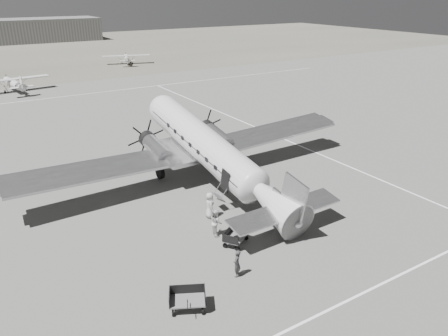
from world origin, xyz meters
TOP-DOWN VIEW (x-y plane):
  - ground at (0.00, 0.00)m, footprint 260.00×260.00m
  - taxi_line_near at (0.00, -14.00)m, footprint 60.00×0.15m
  - taxi_line_right at (12.00, 0.00)m, footprint 0.15×80.00m
  - taxi_line_horizon at (0.00, 40.00)m, footprint 90.00×0.15m
  - grass_infield at (0.00, 95.00)m, footprint 260.00×90.00m
  - hangar_main at (5.00, 120.00)m, footprint 42.00×14.00m
  - dc3_airliner at (-0.38, 1.63)m, footprint 30.51×21.64m
  - light_plane_left at (-8.42, 46.94)m, footprint 12.11×10.35m
  - light_plane_right at (15.60, 63.79)m, footprint 11.79×10.57m
  - baggage_cart_near at (-3.42, -6.61)m, footprint 2.19×2.03m
  - baggage_cart_far at (-8.63, -10.30)m, footprint 2.24×2.00m
  - ground_crew at (-5.14, -9.35)m, footprint 0.69×0.67m
  - ramp_agent at (-3.84, -5.01)m, footprint 0.82×0.97m
  - passenger at (-3.05, -2.85)m, footprint 0.78×1.01m

SIDE VIEW (x-z plane):
  - ground at x=0.00m, z-range 0.00..0.00m
  - grass_infield at x=0.00m, z-range 0.00..0.01m
  - taxi_line_near at x=0.00m, z-range 0.00..0.01m
  - taxi_line_right at x=12.00m, z-range 0.00..0.01m
  - taxi_line_horizon at x=0.00m, z-range 0.00..0.01m
  - baggage_cart_near at x=-3.42m, z-range 0.00..1.01m
  - baggage_cart_far at x=-8.63m, z-range 0.00..1.05m
  - ground_crew at x=-5.14m, z-range 0.00..1.59m
  - ramp_agent at x=-3.84m, z-range 0.00..1.74m
  - passenger at x=-3.05m, z-range 0.00..1.82m
  - light_plane_right at x=15.60m, z-range 0.00..2.04m
  - light_plane_left at x=-8.42m, z-range 0.00..2.28m
  - dc3_airliner at x=-0.38m, z-range 0.00..5.69m
  - hangar_main at x=5.00m, z-range 0.00..6.60m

